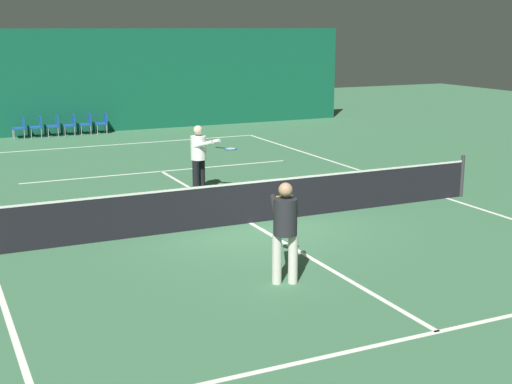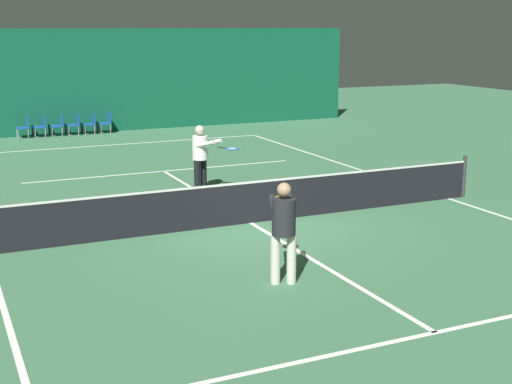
# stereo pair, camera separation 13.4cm
# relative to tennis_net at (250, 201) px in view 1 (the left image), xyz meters

# --- Properties ---
(ground_plane) EXTENTS (60.00, 60.00, 0.00)m
(ground_plane) POSITION_rel_tennis_net_xyz_m (0.00, 0.00, -0.51)
(ground_plane) COLOR #3D704C
(backdrop_curtain) EXTENTS (23.00, 0.12, 4.19)m
(backdrop_curtain) POSITION_rel_tennis_net_xyz_m (0.00, 15.44, 1.58)
(backdrop_curtain) COLOR #0F5138
(backdrop_curtain) RESTS_ON ground
(court_line_baseline_far) EXTENTS (11.00, 0.10, 0.00)m
(court_line_baseline_far) POSITION_rel_tennis_net_xyz_m (0.00, 11.90, -0.51)
(court_line_baseline_far) COLOR white
(court_line_baseline_far) RESTS_ON ground
(court_line_service_far) EXTENTS (8.25, 0.10, 0.00)m
(court_line_service_far) POSITION_rel_tennis_net_xyz_m (0.00, 6.40, -0.51)
(court_line_service_far) COLOR white
(court_line_service_far) RESTS_ON ground
(court_line_service_near) EXTENTS (8.25, 0.10, 0.00)m
(court_line_service_near) POSITION_rel_tennis_net_xyz_m (0.00, -6.40, -0.51)
(court_line_service_near) COLOR white
(court_line_service_near) RESTS_ON ground
(court_line_sideline_right) EXTENTS (0.10, 23.80, 0.00)m
(court_line_sideline_right) POSITION_rel_tennis_net_xyz_m (5.50, 0.00, -0.51)
(court_line_sideline_right) COLOR white
(court_line_sideline_right) RESTS_ON ground
(court_line_centre) EXTENTS (0.10, 12.80, 0.00)m
(court_line_centre) POSITION_rel_tennis_net_xyz_m (0.00, 0.00, -0.51)
(court_line_centre) COLOR white
(court_line_centre) RESTS_ON ground
(tennis_net) EXTENTS (12.00, 0.10, 1.07)m
(tennis_net) POSITION_rel_tennis_net_xyz_m (0.00, 0.00, 0.00)
(tennis_net) COLOR black
(tennis_net) RESTS_ON ground
(player_near) EXTENTS (0.85, 1.42, 1.75)m
(player_near) POSITION_rel_tennis_net_xyz_m (-1.05, -3.66, 0.51)
(player_near) COLOR beige
(player_near) RESTS_ON ground
(player_far) EXTENTS (1.05, 1.37, 1.76)m
(player_far) POSITION_rel_tennis_net_xyz_m (0.09, 3.35, 0.51)
(player_far) COLOR black
(player_far) RESTS_ON ground
(courtside_chair_0) EXTENTS (0.44, 0.44, 0.84)m
(courtside_chair_0) POSITION_rel_tennis_net_xyz_m (-2.96, 14.89, -0.03)
(courtside_chair_0) COLOR #99999E
(courtside_chair_0) RESTS_ON ground
(courtside_chair_1) EXTENTS (0.44, 0.44, 0.84)m
(courtside_chair_1) POSITION_rel_tennis_net_xyz_m (-2.32, 14.89, -0.03)
(courtside_chair_1) COLOR #99999E
(courtside_chair_1) RESTS_ON ground
(courtside_chair_2) EXTENTS (0.44, 0.44, 0.84)m
(courtside_chair_2) POSITION_rel_tennis_net_xyz_m (-1.68, 14.89, -0.03)
(courtside_chair_2) COLOR #99999E
(courtside_chair_2) RESTS_ON ground
(courtside_chair_3) EXTENTS (0.44, 0.44, 0.84)m
(courtside_chair_3) POSITION_rel_tennis_net_xyz_m (-1.03, 14.89, -0.03)
(courtside_chair_3) COLOR #99999E
(courtside_chair_3) RESTS_ON ground
(courtside_chair_4) EXTENTS (0.44, 0.44, 0.84)m
(courtside_chair_4) POSITION_rel_tennis_net_xyz_m (-0.39, 14.89, -0.03)
(courtside_chair_4) COLOR #99999E
(courtside_chair_4) RESTS_ON ground
(courtside_chair_5) EXTENTS (0.44, 0.44, 0.84)m
(courtside_chair_5) POSITION_rel_tennis_net_xyz_m (0.25, 14.89, -0.03)
(courtside_chair_5) COLOR #99999E
(courtside_chair_5) RESTS_ON ground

